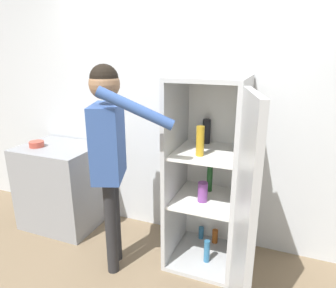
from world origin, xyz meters
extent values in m
cube|color=silver|center=(0.00, 0.98, 1.27)|extent=(7.00, 0.06, 2.55)
cube|color=#B7BABC|center=(0.33, 0.61, 0.02)|extent=(0.59, 0.64, 0.04)
cube|color=#B7BABC|center=(0.33, 0.61, 1.64)|extent=(0.59, 0.64, 0.04)
cube|color=white|center=(0.33, 0.91, 0.83)|extent=(0.59, 0.03, 1.58)
cube|color=#B7BABC|center=(0.05, 0.61, 0.83)|extent=(0.04, 0.64, 1.58)
cube|color=#B7BABC|center=(0.61, 0.61, 0.83)|extent=(0.03, 0.64, 1.58)
cube|color=white|center=(0.33, 0.61, 0.60)|extent=(0.52, 0.57, 0.02)
cube|color=white|center=(0.33, 0.61, 1.03)|extent=(0.52, 0.57, 0.02)
cube|color=#B7BABC|center=(0.72, 0.01, 0.83)|extent=(0.20, 0.58, 1.58)
cylinder|color=black|center=(0.26, 0.83, 1.15)|extent=(0.07, 0.07, 0.22)
cylinder|color=#9E4C19|center=(0.39, 0.81, 0.10)|extent=(0.06, 0.06, 0.14)
cylinder|color=teal|center=(0.24, 0.83, 0.10)|extent=(0.05, 0.05, 0.12)
cylinder|color=teal|center=(0.38, 0.51, 0.14)|extent=(0.05, 0.05, 0.21)
cylinder|color=#723884|center=(0.32, 0.54, 0.69)|extent=(0.08, 0.08, 0.17)
cylinder|color=#B78C1E|center=(0.30, 0.48, 1.16)|extent=(0.06, 0.06, 0.24)
cylinder|color=#1E5123|center=(0.32, 0.76, 0.72)|extent=(0.05, 0.05, 0.23)
cylinder|color=#262628|center=(-0.41, 0.29, 0.42)|extent=(0.10, 0.10, 0.85)
cylinder|color=#262628|center=(-0.35, 0.14, 0.42)|extent=(0.10, 0.10, 0.85)
cube|color=#335193|center=(-0.38, 0.22, 1.15)|extent=(0.34, 0.44, 0.60)
sphere|color=#8C6647|center=(-0.38, 0.22, 1.60)|extent=(0.23, 0.23, 0.23)
sphere|color=black|center=(-0.38, 0.22, 1.64)|extent=(0.21, 0.21, 0.21)
cylinder|color=#335193|center=(-0.46, 0.42, 1.12)|extent=(0.08, 0.08, 0.57)
cylinder|color=#335193|center=(-0.07, 0.10, 1.46)|extent=(0.54, 0.26, 0.31)
cube|color=gray|center=(-1.27, 0.62, 0.45)|extent=(0.78, 0.62, 0.89)
cylinder|color=#B24738|center=(-1.45, 0.53, 0.92)|extent=(0.15, 0.15, 0.06)
camera|label=1|loc=(0.89, -1.71, 1.83)|focal=32.00mm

